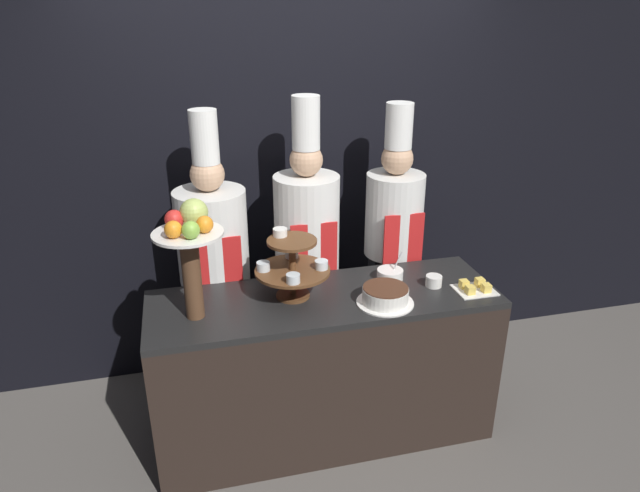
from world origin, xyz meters
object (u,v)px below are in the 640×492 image
(fruit_pedestal, at_px, (190,242))
(tiered_stand, at_px, (292,265))
(cake_square_tray, at_px, (475,288))
(serving_bowl_far, at_px, (390,274))
(chef_left, at_px, (214,261))
(cup_white, at_px, (434,281))
(chef_center_right, at_px, (393,238))
(cake_round, at_px, (385,296))
(chef_center_left, at_px, (307,246))

(fruit_pedestal, bearing_deg, tiered_stand, 8.32)
(cake_square_tray, bearing_deg, fruit_pedestal, 175.99)
(serving_bowl_far, relative_size, chef_left, 0.09)
(cup_white, xyz_separation_m, chef_center_right, (-0.04, 0.52, 0.05))
(cake_round, bearing_deg, fruit_pedestal, 172.86)
(tiered_stand, relative_size, serving_bowl_far, 2.45)
(fruit_pedestal, relative_size, serving_bowl_far, 3.64)
(serving_bowl_far, relative_size, chef_center_right, 0.09)
(chef_center_left, bearing_deg, serving_bowl_far, -44.58)
(tiered_stand, height_order, chef_left, chef_left)
(chef_center_left, distance_m, chef_center_right, 0.55)
(cake_round, bearing_deg, tiered_stand, 156.79)
(cake_round, xyz_separation_m, chef_center_left, (-0.27, 0.64, 0.04))
(cake_round, distance_m, chef_center_left, 0.69)
(tiered_stand, height_order, cake_round, tiered_stand)
(fruit_pedestal, distance_m, chef_center_left, 0.91)
(fruit_pedestal, relative_size, chef_left, 0.32)
(cake_square_tray, relative_size, chef_left, 0.12)
(cake_round, height_order, chef_center_left, chef_center_left)
(fruit_pedestal, height_order, cake_square_tray, fruit_pedestal)
(cake_square_tray, bearing_deg, chef_center_right, 110.70)
(chef_center_left, bearing_deg, cake_square_tray, -38.48)
(chef_left, height_order, chef_center_right, chef_left)
(tiered_stand, bearing_deg, chef_left, 129.83)
(cake_round, xyz_separation_m, chef_left, (-0.82, 0.64, 0.00))
(tiered_stand, relative_size, cake_square_tray, 1.88)
(tiered_stand, relative_size, cup_white, 4.45)
(fruit_pedestal, bearing_deg, chef_center_left, 37.36)
(chef_center_left, height_order, chef_center_right, chef_center_left)
(fruit_pedestal, relative_size, cake_round, 1.96)
(chef_center_left, bearing_deg, tiered_stand, -112.06)
(cup_white, xyz_separation_m, cake_square_tray, (0.19, -0.10, -0.01))
(cake_round, xyz_separation_m, serving_bowl_far, (0.12, 0.26, -0.01))
(cup_white, distance_m, cake_square_tray, 0.22)
(cup_white, relative_size, chef_left, 0.05)
(cup_white, xyz_separation_m, chef_left, (-1.15, 0.52, 0.02))
(cake_square_tray, relative_size, chef_center_right, 0.12)
(chef_center_left, xyz_separation_m, chef_center_right, (0.55, 0.00, -0.00))
(fruit_pedestal, height_order, chef_center_right, chef_center_right)
(tiered_stand, distance_m, chef_center_left, 0.49)
(chef_center_left, bearing_deg, chef_left, 180.00)
(serving_bowl_far, bearing_deg, cake_round, -115.53)
(tiered_stand, relative_size, chef_left, 0.22)
(cake_square_tray, relative_size, serving_bowl_far, 1.30)
(tiered_stand, height_order, serving_bowl_far, tiered_stand)
(fruit_pedestal, xyz_separation_m, cup_white, (1.28, 0.00, -0.36))
(chef_center_right, bearing_deg, cake_square_tray, -69.30)
(cup_white, height_order, chef_center_left, chef_center_left)
(fruit_pedestal, bearing_deg, cake_square_tray, -4.01)
(chef_left, bearing_deg, cup_white, -24.40)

